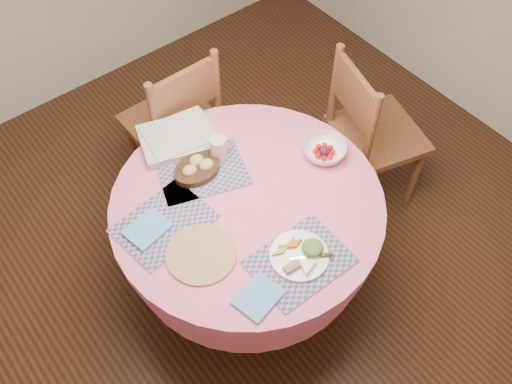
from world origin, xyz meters
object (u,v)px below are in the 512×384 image
chair_right (370,131)px  latte_mug (219,148)px  chair_back (176,121)px  wicker_trivet (201,254)px  dinner_plate (302,254)px  fruit_bowl (324,150)px  dining_table (248,226)px  bread_bowl (197,168)px

chair_right → latte_mug: 0.93m
chair_back → wicker_trivet: size_ratio=3.35×
chair_right → dinner_plate: size_ratio=4.08×
fruit_bowl → wicker_trivet: bearing=-173.7°
chair_right → fruit_bowl: size_ratio=3.72×
dining_table → dinner_plate: 0.43m
wicker_trivet → dinner_plate: dinner_plate is taller
latte_mug → dining_table: bearing=-101.6°
fruit_bowl → chair_right: bearing=11.9°
chair_back → bread_bowl: 0.63m
bread_bowl → chair_right: bearing=-10.8°
wicker_trivet → bread_bowl: 0.45m
fruit_bowl → dinner_plate: bearing=-142.1°
chair_right → fruit_bowl: chair_right is taller
dining_table → fruit_bowl: bearing=-1.4°
chair_back → fruit_bowl: (0.32, -0.82, 0.26)m
chair_right → dinner_plate: chair_right is taller
dining_table → dinner_plate: dinner_plate is taller
dining_table → latte_mug: latte_mug is taller
chair_back → dinner_plate: 1.21m
wicker_trivet → dinner_plate: bearing=-40.2°
wicker_trivet → latte_mug: latte_mug is taller
chair_right → chair_back: size_ratio=1.00×
dining_table → dinner_plate: size_ratio=5.01×
latte_mug → fruit_bowl: bearing=-37.1°
wicker_trivet → dinner_plate: (0.32, -0.27, 0.02)m
dinner_plate → dining_table: bearing=89.8°
dining_table → chair_back: chair_back is taller
chair_right → dinner_plate: (-0.92, -0.45, 0.25)m
dining_table → wicker_trivet: size_ratio=4.13×
latte_mug → bread_bowl: bearing=-174.8°
wicker_trivet → dining_table: bearing=16.9°
dining_table → chair_right: size_ratio=1.23×
dining_table → fruit_bowl: 0.51m
wicker_trivet → bread_bowl: (0.24, 0.37, 0.03)m
bread_bowl → fruit_bowl: size_ratio=0.85×
dining_table → dinner_plate: bearing=-90.2°
chair_back → chair_right: bearing=136.6°
wicker_trivet → bread_bowl: bearing=56.8°
dinner_plate → fruit_bowl: bearing=37.9°
dining_table → wicker_trivet: bearing=-163.1°
chair_back → fruit_bowl: 0.92m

